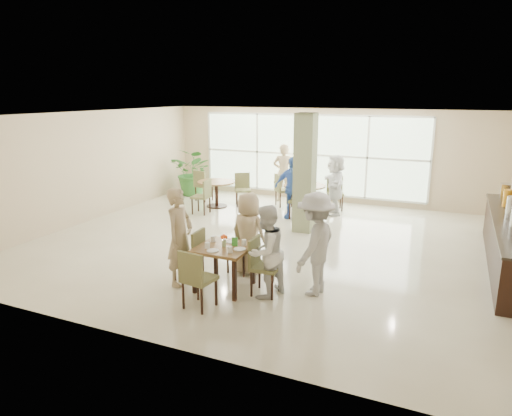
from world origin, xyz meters
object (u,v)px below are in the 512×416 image
at_px(buffet_counter, 510,239).
at_px(adult_standing, 283,173).
at_px(teen_standing, 315,244).
at_px(main_table, 224,252).
at_px(round_table_left, 216,187).
at_px(potted_plant, 194,172).
at_px(round_table_right, 304,191).
at_px(adult_a, 292,188).
at_px(adult_b, 335,185).
at_px(teen_far, 248,233).
at_px(teen_left, 180,237).
at_px(teen_right, 266,251).

distance_m(buffet_counter, adult_standing, 6.76).
bearing_deg(buffet_counter, teen_standing, -139.18).
height_order(main_table, round_table_left, same).
height_order(potted_plant, teen_standing, teen_standing).
xyz_separation_m(round_table_right, adult_standing, (-0.96, 0.91, 0.29)).
xyz_separation_m(round_table_right, adult_a, (-0.07, -0.82, 0.23)).
relative_size(main_table, adult_a, 0.54).
bearing_deg(adult_a, adult_b, 41.94).
bearing_deg(potted_plant, teen_far, -50.38).
height_order(buffet_counter, potted_plant, buffet_counter).
bearing_deg(teen_standing, teen_far, -98.96).
bearing_deg(adult_b, buffet_counter, 38.27).
height_order(round_table_left, teen_standing, teen_standing).
relative_size(round_table_right, teen_standing, 0.69).
xyz_separation_m(main_table, potted_plant, (-4.29, 6.09, 0.11)).
bearing_deg(buffet_counter, teen_left, -149.03).
bearing_deg(teen_right, adult_a, -148.78).
distance_m(round_table_left, teen_right, 6.20).
bearing_deg(round_table_right, teen_left, -94.12).
bearing_deg(adult_b, teen_standing, -9.01).
relative_size(adult_b, adult_standing, 0.93).
distance_m(adult_b, adult_standing, 2.03).
distance_m(round_table_right, teen_right, 5.65).
bearing_deg(teen_far, main_table, 95.30).
bearing_deg(round_table_left, teen_right, -54.01).
height_order(round_table_right, adult_b, adult_b).
bearing_deg(potted_plant, main_table, -54.80).
height_order(buffet_counter, adult_a, buffet_counter).
bearing_deg(main_table, teen_standing, 16.39).
height_order(round_table_left, teen_far, teen_far).
bearing_deg(buffet_counter, round_table_right, 152.96).
height_order(round_table_left, round_table_right, same).
height_order(buffet_counter, teen_right, buffet_counter).
distance_m(main_table, buffet_counter, 5.43).
bearing_deg(teen_left, adult_b, -12.73).
bearing_deg(round_table_left, teen_far, -54.89).
bearing_deg(round_table_left, teen_left, -67.81).
bearing_deg(teen_left, teen_right, -85.32).
bearing_deg(round_table_right, teen_far, -84.42).
xyz_separation_m(round_table_left, teen_far, (2.97, -4.22, 0.19)).
xyz_separation_m(teen_far, teen_standing, (1.37, -0.38, 0.10)).
relative_size(round_table_right, potted_plant, 0.78).
height_order(teen_left, adult_a, teen_left).
bearing_deg(teen_left, teen_standing, -76.52).
distance_m(teen_left, teen_standing, 2.30).
relative_size(teen_right, adult_a, 0.93).
xyz_separation_m(round_table_right, buffet_counter, (4.87, -2.49, -0.04)).
distance_m(round_table_left, teen_far, 5.16).
bearing_deg(adult_standing, teen_far, 89.09).
distance_m(main_table, teen_standing, 1.52).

